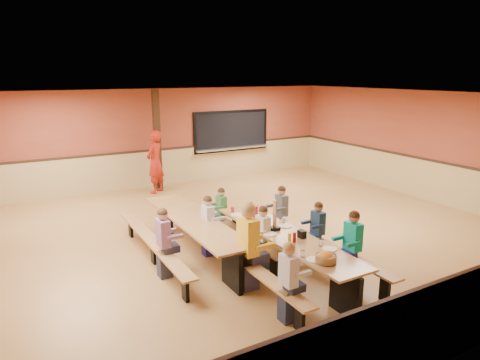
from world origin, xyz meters
TOP-DOWN VIEW (x-y plane):
  - ground at (0.00, 0.00)m, footprint 12.00×12.00m
  - room_envelope at (0.00, 0.00)m, footprint 12.04×10.04m
  - kitchen_pass_through at (2.60, 4.96)m, footprint 2.78×0.28m
  - structural_post at (-0.20, 4.40)m, footprint 0.18×0.18m
  - cafeteria_table_main at (-0.12, -2.04)m, footprint 1.91×3.70m
  - cafeteria_table_second at (-1.18, -0.51)m, footprint 1.91×3.70m
  - seated_child_white_left at (-0.95, -3.30)m, footprint 0.36×0.29m
  - seated_adult_yellow at (-0.95, -2.18)m, footprint 0.49×0.40m
  - seated_child_grey_left at (-0.95, -0.67)m, footprint 0.35×0.29m
  - seated_child_teal_right at (0.70, -2.84)m, footprint 0.38×0.31m
  - seated_child_navy_right at (0.70, -1.93)m, footprint 0.34×0.28m
  - seated_child_char_right at (0.70, -0.75)m, footprint 0.35×0.29m
  - seated_child_purple_sec at (-2.00, -1.13)m, footprint 0.38×0.31m
  - seated_child_green_sec at (-0.35, -0.07)m, footprint 0.32×0.27m
  - seated_child_tan_sec at (-0.35, -1.70)m, footprint 0.35×0.29m
  - standing_woman at (-0.37, 4.18)m, footprint 0.80×0.78m
  - punch_pitcher at (-0.10, -0.98)m, footprint 0.16×0.16m
  - chip_bowl at (-0.26, -3.28)m, footprint 0.32×0.32m
  - napkin_dispenser at (0.03, -2.33)m, footprint 0.10×0.14m
  - condiment_mustard at (-0.29, -2.40)m, footprint 0.06×0.06m
  - condiment_ketchup at (-0.20, -2.42)m, footprint 0.06×0.06m
  - table_paddle at (-0.17, -1.79)m, footprint 0.16×0.16m
  - place_settings at (-0.12, -2.04)m, footprint 0.65×3.30m

SIDE VIEW (x-z plane):
  - ground at x=0.00m, z-range 0.00..0.00m
  - cafeteria_table_main at x=-0.12m, z-range 0.16..0.90m
  - cafeteria_table_second at x=-1.18m, z-range 0.16..0.90m
  - seated_child_green_sec at x=-0.35m, z-range 0.00..1.12m
  - seated_child_navy_right at x=0.70m, z-range 0.00..1.15m
  - seated_child_tan_sec at x=-0.35m, z-range 0.00..1.17m
  - seated_child_grey_left at x=-0.95m, z-range 0.00..1.18m
  - seated_child_char_right at x=0.70m, z-range 0.00..1.18m
  - seated_child_white_left at x=-0.95m, z-range 0.00..1.18m
  - seated_child_purple_sec at x=-2.00m, z-range 0.00..1.23m
  - seated_child_teal_right at x=0.70m, z-range 0.00..1.24m
  - room_envelope at x=0.00m, z-range -0.82..2.20m
  - seated_adult_yellow at x=-0.95m, z-range 0.00..1.45m
  - place_settings at x=-0.12m, z-range 0.74..0.85m
  - napkin_dispenser at x=0.03m, z-range 0.74..0.87m
  - chip_bowl at x=-0.26m, z-range 0.74..0.89m
  - condiment_mustard at x=-0.29m, z-range 0.74..0.91m
  - condiment_ketchup at x=-0.20m, z-range 0.74..0.91m
  - punch_pitcher at x=-0.10m, z-range 0.74..0.96m
  - table_paddle at x=-0.17m, z-range 0.60..1.16m
  - standing_woman at x=-0.37m, z-range 0.00..1.85m
  - kitchen_pass_through at x=2.60m, z-range 0.80..2.18m
  - structural_post at x=-0.20m, z-range 0.00..3.00m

